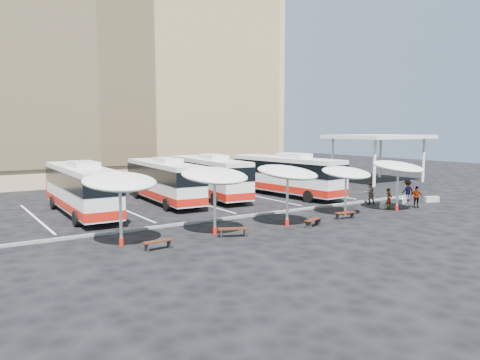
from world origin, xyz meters
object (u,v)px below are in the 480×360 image
bus_3 (285,174)px  conc_bench_2 (402,201)px  wood_bench_2 (313,221)px  conc_bench_3 (431,199)px  sunshade_0 (120,182)px  conc_bench_1 (384,205)px  bus_0 (81,187)px  bus_1 (163,180)px  wood_bench_0 (158,243)px  sunshade_4 (398,167)px  passenger_2 (416,197)px  passenger_3 (408,191)px  sunshade_3 (346,173)px  wood_bench_3 (345,214)px  sunshade_2 (288,173)px  passenger_1 (370,193)px  conc_bench_0 (350,208)px  sunshade_1 (215,176)px  bus_2 (208,175)px  wood_bench_1 (233,230)px  passenger_0 (389,199)px

bus_3 → conc_bench_2: bus_3 is taller
wood_bench_2 → conc_bench_3: bearing=7.5°
sunshade_0 → conc_bench_1: size_ratio=3.44×
bus_0 → wood_bench_2: bus_0 is taller
bus_1 → wood_bench_0: bus_1 is taller
sunshade_4 → conc_bench_3: bearing=11.1°
wood_bench_0 → passenger_2: size_ratio=0.95×
passenger_3 → sunshade_3: bearing=23.3°
bus_0 → wood_bench_2: 15.91m
sunshade_0 → wood_bench_3: 15.00m
sunshade_2 → passenger_1: size_ratio=2.76×
sunshade_0 → wood_bench_3: bearing=-4.4°
sunshade_2 → wood_bench_3: bearing=-4.4°
conc_bench_0 → passenger_3: passenger_3 is taller
bus_3 → conc_bench_3: bearing=-56.2°
wood_bench_2 → sunshade_0: bearing=170.9°
bus_0 → bus_1: 7.13m
conc_bench_3 → sunshade_1: bearing=-178.8°
bus_2 → passenger_2: bearing=-45.7°
passenger_3 → wood_bench_0: bearing=20.2°
wood_bench_0 → conc_bench_0: bearing=9.2°
sunshade_2 → passenger_3: 14.75m
sunshade_4 → wood_bench_3: bearing=-179.0°
conc_bench_0 → passenger_2: size_ratio=0.69×
sunshade_1 → conc_bench_2: bearing=3.8°
sunshade_2 → passenger_1: sunshade_2 is taller
sunshade_3 → bus_3: bearing=75.2°
wood_bench_1 → conc_bench_0: (11.55, 2.33, -0.18)m
wood_bench_2 → passenger_3: bearing=13.8°
conc_bench_3 → passenger_3: 1.95m
passenger_0 → passenger_3: 4.84m
wood_bench_1 → wood_bench_3: size_ratio=1.13×
sunshade_0 → wood_bench_3: size_ratio=2.56×
bus_1 → wood_bench_2: 14.06m
sunshade_0 → passenger_3: bearing=3.4°
bus_0 → wood_bench_1: bearing=-64.4°
conc_bench_3 → sunshade_0: bearing=-179.8°
wood_bench_1 → bus_3: bearing=41.2°
sunshade_3 → conc_bench_0: bearing=33.5°
conc_bench_3 → bus_3: bearing=129.1°
sunshade_2 → passenger_3: sunshade_2 is taller
bus_2 → sunshade_1: size_ratio=3.02×
bus_3 → wood_bench_3: bearing=-113.4°
bus_1 → passenger_2: (14.80, -12.59, -1.04)m
sunshade_2 → conc_bench_2: size_ratio=4.18×
bus_1 → sunshade_4: 17.84m
bus_3 → bus_2: bearing=151.9°
bus_1 → sunshade_3: size_ratio=3.33×
conc_bench_2 → passenger_2: size_ratio=0.70×
passenger_3 → bus_0: bearing=-7.1°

